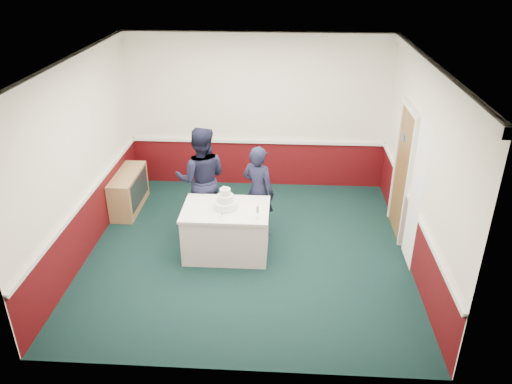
# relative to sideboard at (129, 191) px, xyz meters

# --- Properties ---
(ground) EXTENTS (5.00, 5.00, 0.00)m
(ground) POSITION_rel_sideboard_xyz_m (2.28, -1.29, -0.35)
(ground) COLOR black
(ground) RESTS_ON ground
(room_shell) EXTENTS (5.00, 5.00, 3.00)m
(room_shell) POSITION_rel_sideboard_xyz_m (2.36, -0.68, 1.62)
(room_shell) COLOR white
(room_shell) RESTS_ON ground
(sideboard) EXTENTS (0.41, 1.20, 0.70)m
(sideboard) POSITION_rel_sideboard_xyz_m (0.00, 0.00, 0.00)
(sideboard) COLOR tan
(sideboard) RESTS_ON ground
(cake_table) EXTENTS (1.32, 0.92, 0.79)m
(cake_table) POSITION_rel_sideboard_xyz_m (1.95, -1.36, 0.05)
(cake_table) COLOR white
(cake_table) RESTS_ON ground
(wedding_cake) EXTENTS (0.35, 0.35, 0.36)m
(wedding_cake) POSITION_rel_sideboard_xyz_m (1.95, -1.36, 0.55)
(wedding_cake) COLOR white
(wedding_cake) RESTS_ON cake_table
(cake_knife) EXTENTS (0.04, 0.22, 0.00)m
(cake_knife) POSITION_rel_sideboard_xyz_m (1.92, -1.56, 0.44)
(cake_knife) COLOR silver
(cake_knife) RESTS_ON cake_table
(champagne_flute) EXTENTS (0.05, 0.05, 0.21)m
(champagne_flute) POSITION_rel_sideboard_xyz_m (2.45, -1.64, 0.58)
(champagne_flute) COLOR silver
(champagne_flute) RESTS_ON cake_table
(person_man) EXTENTS (0.92, 0.74, 1.80)m
(person_man) POSITION_rel_sideboard_xyz_m (1.46, -0.57, 0.55)
(person_man) COLOR black
(person_man) RESTS_ON ground
(person_woman) EXTENTS (0.68, 0.61, 1.57)m
(person_woman) POSITION_rel_sideboard_xyz_m (2.41, -0.74, 0.43)
(person_woman) COLOR black
(person_woman) RESTS_ON ground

